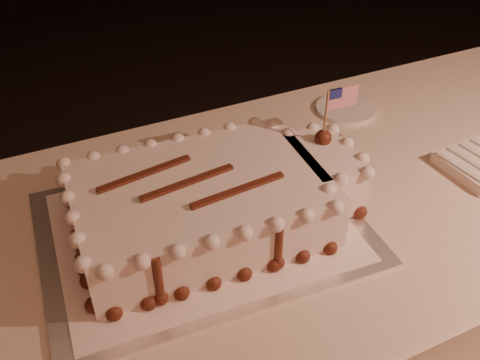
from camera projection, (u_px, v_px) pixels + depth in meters
name	position (u px, v px, depth m)	size (l,w,h in m)	color
banquet_table	(317.00, 301.00, 1.36)	(2.40, 0.80, 0.75)	beige
cake_board	(202.00, 228.00, 1.02)	(0.60, 0.45, 0.01)	white
doily	(202.00, 226.00, 1.01)	(0.53, 0.41, 0.00)	white
sheet_cake	(217.00, 200.00, 0.99)	(0.58, 0.35, 0.22)	silver
side_plate	(346.00, 109.00, 1.37)	(0.15, 0.15, 0.01)	silver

